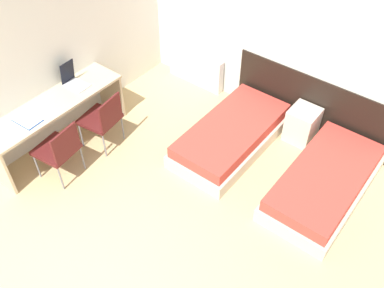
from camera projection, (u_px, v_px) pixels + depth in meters
wall_back at (272, 31)px, 5.89m from camera, size 5.19×0.05×2.70m
wall_left at (58, 41)px, 5.69m from camera, size 0.05×4.94×2.70m
headboard_panel at (312, 106)px, 6.13m from camera, size 2.46×0.03×0.91m
bed_near_window at (231, 135)px, 6.08m from camera, size 0.93×1.89×0.38m
bed_near_door at (324, 182)px, 5.45m from camera, size 0.93×1.89×0.38m
nightstand at (302, 125)px, 6.13m from camera, size 0.39×0.41×0.52m
radiator at (196, 68)px, 7.10m from camera, size 1.03×0.12×0.59m
desk at (56, 112)px, 5.81m from camera, size 0.56×2.02×0.76m
chair_near_laptop at (103, 118)px, 5.88m from camera, size 0.54×0.54×0.86m
chair_near_notebook at (59, 148)px, 5.45m from camera, size 0.54×0.54×0.86m
laptop at (73, 81)px, 5.93m from camera, size 0.34×0.25×0.34m
open_notebook at (28, 120)px, 5.43m from camera, size 0.35×0.26×0.02m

